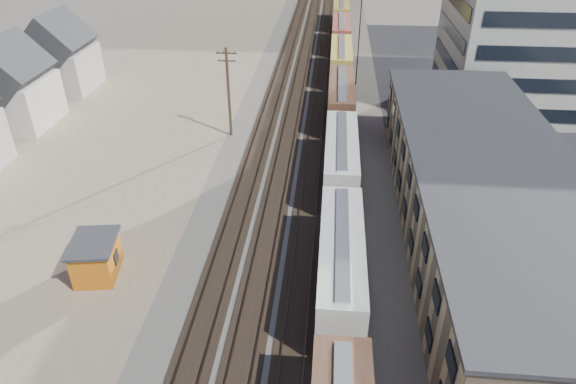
# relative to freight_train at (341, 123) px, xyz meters

# --- Properties ---
(ballast_bed) EXTENTS (18.00, 200.00, 0.06)m
(ballast_bed) POSITION_rel_freight_train_xyz_m (-3.80, 9.94, -2.76)
(ballast_bed) COLOR #4C4742
(ballast_bed) RESTS_ON ground
(dirt_yard) EXTENTS (24.00, 180.00, 0.03)m
(dirt_yard) POSITION_rel_freight_train_xyz_m (-23.80, -0.06, -2.78)
(dirt_yard) COLOR #72604E
(dirt_yard) RESTS_ON ground
(asphalt_lot) EXTENTS (26.00, 120.00, 0.04)m
(asphalt_lot) POSITION_rel_freight_train_xyz_m (18.20, -5.06, -2.77)
(asphalt_lot) COLOR #232326
(asphalt_lot) RESTS_ON ground
(rail_tracks) EXTENTS (11.40, 200.00, 0.24)m
(rail_tracks) POSITION_rel_freight_train_xyz_m (-4.35, 9.94, -2.68)
(rail_tracks) COLOR black
(rail_tracks) RESTS_ON ground
(freight_train) EXTENTS (3.00, 119.74, 4.46)m
(freight_train) POSITION_rel_freight_train_xyz_m (0.00, 0.00, 0.00)
(freight_train) COLOR black
(freight_train) RESTS_ON ground
(warehouse) EXTENTS (12.40, 40.40, 7.25)m
(warehouse) POSITION_rel_freight_train_xyz_m (11.18, -15.06, 0.86)
(warehouse) COLOR tan
(warehouse) RESTS_ON ground
(office_tower) EXTENTS (22.60, 18.60, 18.45)m
(office_tower) POSITION_rel_freight_train_xyz_m (24.15, 14.89, 6.47)
(office_tower) COLOR #9E998E
(office_tower) RESTS_ON ground
(utility_pole_north) EXTENTS (2.20, 0.32, 10.00)m
(utility_pole_north) POSITION_rel_freight_train_xyz_m (-12.30, 1.94, 2.50)
(utility_pole_north) COLOR #382619
(utility_pole_north) RESTS_ON ground
(radio_mast) EXTENTS (1.20, 0.16, 18.00)m
(radio_mast) POSITION_rel_freight_train_xyz_m (2.20, 19.94, 6.33)
(radio_mast) COLOR black
(radio_mast) RESTS_ON ground
(maintenance_shed) EXTENTS (3.73, 4.49, 2.98)m
(maintenance_shed) POSITION_rel_freight_train_xyz_m (-17.64, -22.56, -1.27)
(maintenance_shed) COLOR #BF6211
(maintenance_shed) RESTS_ON ground
(parked_car_blue) EXTENTS (6.16, 4.95, 1.56)m
(parked_car_blue) POSITION_rel_freight_train_xyz_m (23.87, 14.66, -2.01)
(parked_car_blue) COLOR navy
(parked_car_blue) RESTS_ON ground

